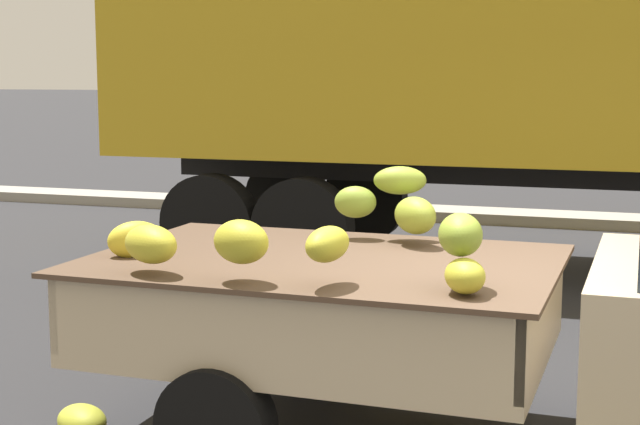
{
  "coord_description": "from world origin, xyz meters",
  "views": [
    {
      "loc": [
        0.39,
        -5.1,
        2.16
      ],
      "look_at": [
        -1.6,
        0.84,
        1.25
      ],
      "focal_mm": 53.75,
      "sensor_mm": 36.0,
      "label": 1
    }
  ],
  "objects": [
    {
      "name": "curb_strip",
      "position": [
        0.0,
        8.95,
        0.08
      ],
      "size": [
        80.0,
        0.8,
        0.16
      ],
      "primitive_type": "cube",
      "color": "gray",
      "rests_on": "ground"
    },
    {
      "name": "fallen_banana_bunch_near_tailgate",
      "position": [
        -2.71,
        -0.34,
        0.1
      ],
      "size": [
        0.45,
        0.43,
        0.19
      ],
      "primitive_type": "ellipsoid",
      "rotation": [
        0.0,
        0.0,
        2.57
      ],
      "color": "gold",
      "rests_on": "ground"
    }
  ]
}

